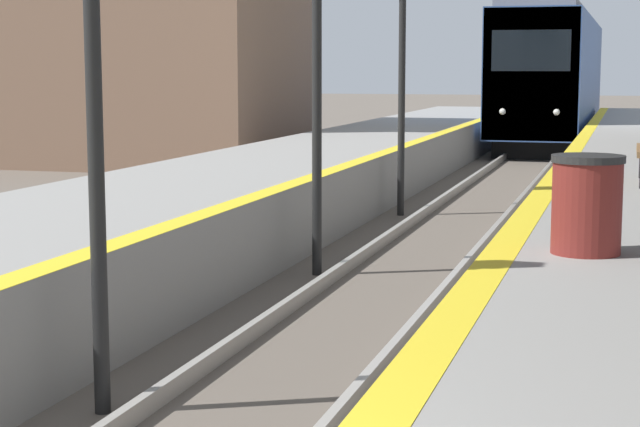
{
  "coord_description": "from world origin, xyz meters",
  "views": [
    {
      "loc": [
        2.66,
        -2.55,
        2.56
      ],
      "look_at": [
        -2.7,
        15.88,
        -0.07
      ],
      "focal_mm": 60.0,
      "sensor_mm": 36.0,
      "label": 1
    }
  ],
  "objects_px": {
    "signal_mid": "(317,7)",
    "signal_far": "(402,25)",
    "train": "(554,76)",
    "trash_bin": "(587,204)"
  },
  "relations": [
    {
      "from": "train",
      "to": "signal_mid",
      "type": "height_order",
      "value": "signal_mid"
    },
    {
      "from": "signal_mid",
      "to": "signal_far",
      "type": "height_order",
      "value": "same"
    },
    {
      "from": "signal_far",
      "to": "signal_mid",
      "type": "bearing_deg",
      "value": -88.73
    },
    {
      "from": "train",
      "to": "signal_far",
      "type": "xyz_separation_m",
      "value": [
        -1.15,
        -20.36,
        1.02
      ]
    },
    {
      "from": "trash_bin",
      "to": "signal_far",
      "type": "bearing_deg",
      "value": 111.0
    },
    {
      "from": "signal_far",
      "to": "trash_bin",
      "type": "relative_size",
      "value": 5.72
    },
    {
      "from": "signal_mid",
      "to": "signal_far",
      "type": "distance_m",
      "value": 5.6
    },
    {
      "from": "train",
      "to": "signal_mid",
      "type": "xyz_separation_m",
      "value": [
        -1.03,
        -25.96,
        1.02
      ]
    },
    {
      "from": "train",
      "to": "signal_mid",
      "type": "relative_size",
      "value": 3.91
    },
    {
      "from": "signal_mid",
      "to": "trash_bin",
      "type": "relative_size",
      "value": 5.72
    }
  ]
}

